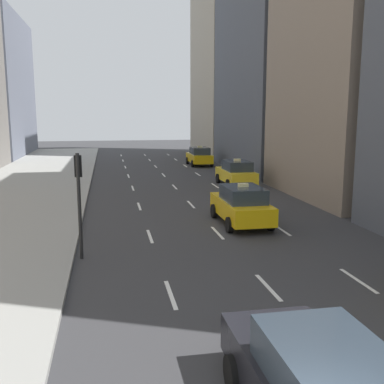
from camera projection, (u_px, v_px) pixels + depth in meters
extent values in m
cube|color=gray|center=(27.00, 188.00, 29.38)|extent=(8.00, 66.00, 0.15)
cube|color=white|center=(171.00, 294.00, 12.24)|extent=(0.12, 2.00, 0.01)
cube|color=white|center=(150.00, 236.00, 18.05)|extent=(0.12, 2.00, 0.01)
cube|color=white|center=(139.00, 206.00, 23.86)|extent=(0.12, 2.00, 0.01)
cube|color=white|center=(133.00, 188.00, 29.66)|extent=(0.12, 2.00, 0.01)
cube|color=white|center=(128.00, 176.00, 35.47)|extent=(0.12, 2.00, 0.01)
cube|color=white|center=(125.00, 167.00, 41.28)|extent=(0.12, 2.00, 0.01)
cube|color=white|center=(123.00, 160.00, 47.09)|extent=(0.12, 2.00, 0.01)
cube|color=white|center=(121.00, 155.00, 52.89)|extent=(0.12, 2.00, 0.01)
cube|color=white|center=(268.00, 287.00, 12.75)|extent=(0.12, 2.00, 0.01)
cube|color=white|center=(217.00, 233.00, 18.56)|extent=(0.12, 2.00, 0.01)
cube|color=white|center=(191.00, 204.00, 24.37)|extent=(0.12, 2.00, 0.01)
cube|color=white|center=(175.00, 187.00, 30.18)|extent=(0.12, 2.00, 0.01)
cube|color=white|center=(164.00, 175.00, 35.98)|extent=(0.12, 2.00, 0.01)
cube|color=white|center=(156.00, 166.00, 41.79)|extent=(0.12, 2.00, 0.01)
cube|color=white|center=(150.00, 160.00, 47.60)|extent=(0.12, 2.00, 0.01)
cube|color=white|center=(145.00, 155.00, 53.41)|extent=(0.12, 2.00, 0.01)
cube|color=white|center=(358.00, 280.00, 13.27)|extent=(0.12, 2.00, 0.01)
cube|color=white|center=(281.00, 230.00, 19.07)|extent=(0.12, 2.00, 0.01)
cube|color=white|center=(240.00, 202.00, 24.88)|extent=(0.12, 2.00, 0.01)
cube|color=white|center=(215.00, 186.00, 30.69)|extent=(0.12, 2.00, 0.01)
cube|color=white|center=(198.00, 174.00, 36.50)|extent=(0.12, 2.00, 0.01)
cube|color=white|center=(185.00, 166.00, 42.30)|extent=(0.12, 2.00, 0.01)
cube|color=white|center=(176.00, 159.00, 48.11)|extent=(0.12, 2.00, 0.01)
cube|color=white|center=(168.00, 155.00, 53.92)|extent=(0.12, 2.00, 0.01)
cube|color=#4C515B|center=(268.00, 61.00, 38.27)|extent=(6.00, 14.47, 18.61)
cube|color=#A89E89|center=(227.00, 34.00, 51.02)|extent=(6.00, 13.02, 27.48)
cube|color=yellow|center=(236.00, 175.00, 30.62)|extent=(1.80, 4.40, 0.76)
cube|color=#28333D|center=(237.00, 166.00, 30.24)|extent=(1.58, 2.29, 0.64)
cube|color=#F2E599|center=(237.00, 160.00, 30.17)|extent=(0.44, 0.20, 0.14)
cylinder|color=black|center=(218.00, 178.00, 31.84)|extent=(0.22, 0.66, 0.66)
cylinder|color=black|center=(243.00, 178.00, 32.17)|extent=(0.22, 0.66, 0.66)
cylinder|color=black|center=(228.00, 184.00, 29.20)|extent=(0.22, 0.66, 0.66)
cylinder|color=black|center=(255.00, 183.00, 29.53)|extent=(0.22, 0.66, 0.66)
cube|color=yellow|center=(241.00, 208.00, 19.98)|extent=(1.80, 4.40, 0.76)
cube|color=#28333D|center=(243.00, 194.00, 19.61)|extent=(1.58, 2.29, 0.64)
cube|color=#F2E599|center=(243.00, 185.00, 19.54)|extent=(0.44, 0.20, 0.14)
cylinder|color=black|center=(214.00, 211.00, 21.20)|extent=(0.22, 0.66, 0.66)
cylinder|color=black|center=(251.00, 209.00, 21.53)|extent=(0.22, 0.66, 0.66)
cylinder|color=black|center=(229.00, 225.00, 18.56)|extent=(0.22, 0.66, 0.66)
cylinder|color=black|center=(271.00, 223.00, 18.89)|extent=(0.22, 0.66, 0.66)
cube|color=yellow|center=(199.00, 158.00, 42.67)|extent=(1.80, 4.40, 0.76)
cube|color=#28333D|center=(200.00, 151.00, 42.29)|extent=(1.58, 2.29, 0.64)
cube|color=#F2E599|center=(200.00, 147.00, 42.23)|extent=(0.44, 0.20, 0.14)
cylinder|color=black|center=(187.00, 161.00, 43.89)|extent=(0.22, 0.66, 0.66)
cylinder|color=black|center=(205.00, 160.00, 44.22)|extent=(0.22, 0.66, 0.66)
cylinder|color=black|center=(193.00, 164.00, 41.25)|extent=(0.22, 0.66, 0.66)
cylinder|color=black|center=(212.00, 163.00, 41.58)|extent=(0.22, 0.66, 0.66)
cube|color=#28333D|center=(334.00, 372.00, 6.18)|extent=(1.58, 2.55, 0.64)
cylinder|color=black|center=(234.00, 374.00, 7.95)|extent=(0.22, 0.66, 0.66)
cylinder|color=black|center=(328.00, 363.00, 8.28)|extent=(0.22, 0.66, 0.66)
cylinder|color=black|center=(79.00, 207.00, 14.98)|extent=(0.12, 0.12, 3.60)
cube|color=black|center=(78.00, 166.00, 14.92)|extent=(0.24, 0.20, 0.72)
sphere|color=red|center=(78.00, 159.00, 14.99)|extent=(0.14, 0.14, 0.14)
sphere|color=#4C3F14|center=(78.00, 166.00, 15.03)|extent=(0.14, 0.14, 0.14)
sphere|color=#198C2D|center=(79.00, 173.00, 15.07)|extent=(0.14, 0.14, 0.14)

